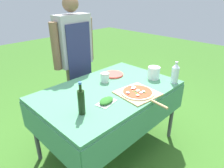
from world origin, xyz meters
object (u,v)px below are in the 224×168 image
prep_table (109,96)px  sauce_jar (105,78)px  plate_stack (113,74)px  person_cook (75,53)px  oil_bottle (81,102)px  pizza_on_peel (138,93)px  water_bottle (175,73)px  mixing_tub (154,73)px  herb_container (106,101)px

prep_table → sauce_jar: bearing=58.1°
plate_stack → sauce_jar: 0.21m
person_cook → oil_bottle: 1.07m
prep_table → pizza_on_peel: bearing=-67.3°
person_cook → sauce_jar: bearing=84.7°
water_bottle → mixing_tub: bearing=105.4°
herb_container → plate_stack: (0.51, 0.40, -0.01)m
herb_container → sauce_jar: (0.31, 0.34, 0.03)m
plate_stack → oil_bottle: bearing=-153.2°
water_bottle → sauce_jar: bearing=132.6°
sauce_jar → prep_table: bearing=-121.9°
prep_table → mixing_tub: (0.55, -0.17, 0.15)m
pizza_on_peel → oil_bottle: oil_bottle is taller
oil_bottle → herb_container: bearing=-4.4°
water_bottle → prep_table: bearing=146.8°
pizza_on_peel → herb_container: bearing=170.0°
oil_bottle → mixing_tub: 1.01m
mixing_tub → water_bottle: bearing=-74.6°
person_cook → herb_container: person_cook is taller
prep_table → sauce_jar: size_ratio=14.35×
person_cook → prep_table: bearing=77.6°
herb_container → mixing_tub: mixing_tub is taller
water_bottle → mixing_tub: 0.24m
person_cook → herb_container: size_ratio=7.80×
oil_bottle → plate_stack: oil_bottle is taller
person_cook → pizza_on_peel: person_cook is taller
prep_table → mixing_tub: mixing_tub is taller
water_bottle → mixing_tub: water_bottle is taller
prep_table → person_cook: size_ratio=0.90×
oil_bottle → water_bottle: 1.10m
prep_table → sauce_jar: (0.10, 0.16, 0.12)m
herb_container → plate_stack: herb_container is taller
person_cook → pizza_on_peel: 1.02m
pizza_on_peel → oil_bottle: size_ratio=1.96×
pizza_on_peel → sauce_jar: (-0.02, 0.44, 0.03)m
person_cook → mixing_tub: (0.42, -0.90, -0.14)m
pizza_on_peel → herb_container: size_ratio=2.65×
oil_bottle → plate_stack: bearing=26.8°
prep_table → pizza_on_peel: 0.32m
oil_bottle → herb_container: (0.26, -0.02, -0.09)m
pizza_on_peel → water_bottle: size_ratio=2.30×
pizza_on_peel → water_bottle: (0.49, -0.12, 0.10)m
oil_bottle → water_bottle: size_ratio=1.17×
sauce_jar → plate_stack: bearing=18.1°
pizza_on_peel → plate_stack: 0.53m
herb_container → oil_bottle: bearing=175.6°
plate_stack → sauce_jar: bearing=-161.9°
water_bottle → sauce_jar: size_ratio=2.37×
person_cook → water_bottle: size_ratio=6.77×
oil_bottle → plate_stack: (0.76, 0.38, -0.10)m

